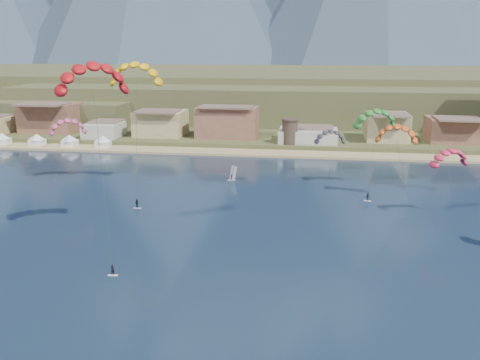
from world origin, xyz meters
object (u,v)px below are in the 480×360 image
object	(u,v)px
kitesurfer_yellow	(135,70)
kitesurfer_green	(376,116)
kitesurfer_red	(92,73)
watchtower	(290,131)
windsurfer	(232,176)

from	to	relation	value
kitesurfer_yellow	kitesurfer_green	size ratio (longest dim) A/B	1.55
kitesurfer_red	kitesurfer_green	size ratio (longest dim) A/B	1.58
watchtower	kitesurfer_green	size ratio (longest dim) A/B	0.40
windsurfer	kitesurfer_red	bearing A→B (deg)	-107.94
watchtower	kitesurfer_red	size ratio (longest dim) A/B	0.25
kitesurfer_green	kitesurfer_yellow	bearing A→B (deg)	-172.06
watchtower	kitesurfer_red	world-z (taller)	kitesurfer_red
kitesurfer_green	windsurfer	xyz separation A→B (m)	(-35.27, 3.54, -16.77)
watchtower	kitesurfer_yellow	xyz separation A→B (m)	(-33.61, -55.42, 22.31)
kitesurfer_yellow	windsurfer	size ratio (longest dim) A/B	8.80
kitesurfer_yellow	kitesurfer_green	world-z (taller)	kitesurfer_yellow
kitesurfer_red	windsurfer	size ratio (longest dim) A/B	8.96
watchtower	kitesurfer_red	xyz separation A→B (m)	(-28.15, -92.17, 23.54)
kitesurfer_red	windsurfer	xyz separation A→B (m)	(15.58, 48.15, -28.71)
kitesurfer_red	kitesurfer_green	xyz separation A→B (m)	(50.85, 44.60, -11.94)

